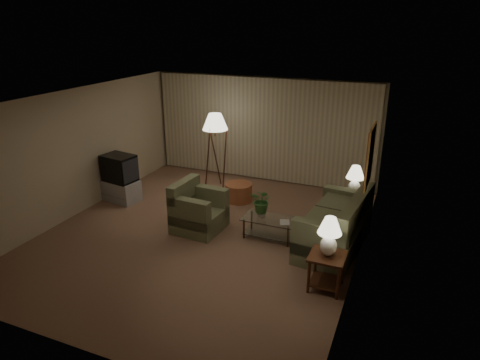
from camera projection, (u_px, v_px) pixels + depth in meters
name	position (u px, v px, depth m)	size (l,w,h in m)	color
ground	(204.00, 233.00, 8.60)	(7.00, 7.00, 0.00)	#825C48
room_shell	(234.00, 132.00, 9.28)	(6.04, 7.02, 2.72)	#C5B297
sofa	(334.00, 227.00, 7.93)	(2.13, 1.38, 0.85)	#666D4C
armchair	(199.00, 211.00, 8.63)	(1.05, 1.01, 0.80)	#666D4C
side_table_near	(327.00, 265.00, 6.71)	(0.55, 0.55, 0.60)	#34190E
side_table_far	(352.00, 204.00, 8.96)	(0.54, 0.45, 0.60)	#34190E
table_lamp_near	(329.00, 233.00, 6.51)	(0.37, 0.37, 0.64)	white
table_lamp_far	(355.00, 178.00, 8.76)	(0.37, 0.37, 0.65)	white
coffee_table	(269.00, 225.00, 8.34)	(1.03, 0.56, 0.41)	silver
tv_cabinet	(122.00, 190.00, 10.08)	(0.90, 0.64, 0.50)	#9E9DA0
crt_tv	(119.00, 168.00, 9.88)	(0.80, 0.62, 0.62)	black
floor_lamp	(216.00, 150.00, 10.58)	(0.62, 0.62, 1.91)	#34190E
ottoman	(239.00, 192.00, 10.08)	(0.63, 0.63, 0.42)	#A86138
vase	(262.00, 213.00, 8.31)	(0.15, 0.15, 0.16)	white
flowers	(262.00, 198.00, 8.20)	(0.45, 0.39, 0.50)	#3F7835
book	(280.00, 222.00, 8.11)	(0.18, 0.24, 0.02)	olive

